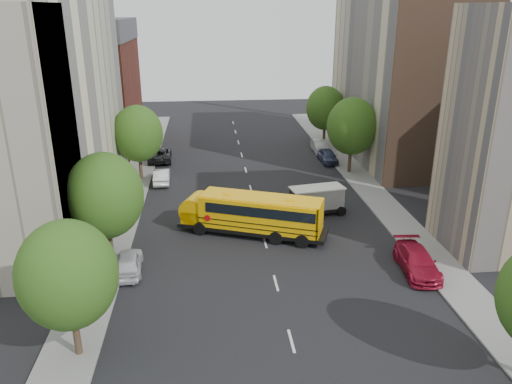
{
  "coord_description": "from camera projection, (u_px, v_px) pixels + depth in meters",
  "views": [
    {
      "loc": [
        -4.11,
        -35.87,
        16.71
      ],
      "look_at": [
        -0.28,
        2.0,
        2.6
      ],
      "focal_mm": 35.0,
      "sensor_mm": 36.0,
      "label": 1
    }
  ],
  "objects": [
    {
      "name": "parked_car_3",
      "position": [
        417.0,
        261.0,
        33.34
      ],
      "size": [
        2.58,
        5.48,
        1.54
      ],
      "primitive_type": "imported",
      "rotation": [
        0.0,
        0.0,
        -0.08
      ],
      "color": "maroon",
      "rests_on": "ground"
    },
    {
      "name": "ground",
      "position": [
        262.0,
        231.0,
        39.65
      ],
      "size": [
        120.0,
        120.0,
        0.0
      ],
      "primitive_type": "plane",
      "color": "black",
      "rests_on": "ground"
    },
    {
      "name": "street_tree_4",
      "position": [
        352.0,
        126.0,
        51.99
      ],
      "size": [
        5.25,
        5.25,
        8.1
      ],
      "color": "#38281C",
      "rests_on": "ground"
    },
    {
      "name": "street_tree_2",
      "position": [
        138.0,
        134.0,
        50.0
      ],
      "size": [
        4.99,
        4.99,
        7.71
      ],
      "color": "#38281C",
      "rests_on": "ground"
    },
    {
      "name": "street_tree_0",
      "position": [
        68.0,
        275.0,
        23.94
      ],
      "size": [
        4.8,
        4.8,
        7.41
      ],
      "color": "#38281C",
      "rests_on": "ground"
    },
    {
      "name": "parked_car_5",
      "position": [
        320.0,
        147.0,
        60.95
      ],
      "size": [
        1.64,
        4.54,
        1.49
      ],
      "primitive_type": "imported",
      "rotation": [
        0.0,
        0.0,
        -0.01
      ],
      "color": "#999A95",
      "rests_on": "ground"
    },
    {
      "name": "parked_car_1",
      "position": [
        162.0,
        176.0,
        50.36
      ],
      "size": [
        1.73,
        4.48,
        1.46
      ],
      "primitive_type": "imported",
      "rotation": [
        0.0,
        0.0,
        3.18
      ],
      "color": "silver",
      "rests_on": "ground"
    },
    {
      "name": "safari_truck",
      "position": [
        312.0,
        200.0,
        42.45
      ],
      "size": [
        5.94,
        3.04,
        2.43
      ],
      "rotation": [
        0.0,
        0.0,
        0.18
      ],
      "color": "black",
      "rests_on": "ground"
    },
    {
      "name": "street_tree_1",
      "position": [
        105.0,
        196.0,
        33.16
      ],
      "size": [
        5.12,
        5.12,
        7.9
      ],
      "color": "#38281C",
      "rests_on": "ground"
    },
    {
      "name": "building_left_cream",
      "position": [
        32.0,
        96.0,
        40.08
      ],
      "size": [
        10.0,
        26.0,
        20.0
      ],
      "primitive_type": "cube",
      "color": "beige",
      "rests_on": "ground"
    },
    {
      "name": "school_bus",
      "position": [
        251.0,
        212.0,
        38.53
      ],
      "size": [
        11.74,
        6.74,
        3.28
      ],
      "rotation": [
        0.0,
        0.0,
        -0.38
      ],
      "color": "black",
      "rests_on": "ground"
    },
    {
      "name": "sidewalk_left",
      "position": [
        124.0,
        212.0,
        43.21
      ],
      "size": [
        3.0,
        80.0,
        0.12
      ],
      "primitive_type": "cube",
      "color": "slate",
      "rests_on": "ground"
    },
    {
      "name": "parked_car_2",
      "position": [
        160.0,
        154.0,
        57.67
      ],
      "size": [
        2.82,
        5.71,
        1.56
      ],
      "primitive_type": "imported",
      "rotation": [
        0.0,
        0.0,
        3.19
      ],
      "color": "black",
      "rests_on": "ground"
    },
    {
      "name": "building_left_redbrick",
      "position": [
        93.0,
        95.0,
        61.82
      ],
      "size": [
        10.0,
        15.0,
        13.0
      ],
      "primitive_type": "cube",
      "color": "maroon",
      "rests_on": "ground"
    },
    {
      "name": "parked_car_4",
      "position": [
        328.0,
        156.0,
        57.07
      ],
      "size": [
        1.85,
        4.39,
        1.48
      ],
      "primitive_type": "imported",
      "rotation": [
        0.0,
        0.0,
        0.02
      ],
      "color": "#383E62",
      "rests_on": "ground"
    },
    {
      "name": "street_tree_5",
      "position": [
        325.0,
        108.0,
        63.31
      ],
      "size": [
        4.86,
        4.86,
        7.51
      ],
      "color": "#38281C",
      "rests_on": "ground"
    },
    {
      "name": "lane_markings",
      "position": [
        251.0,
        189.0,
        48.98
      ],
      "size": [
        0.15,
        64.0,
        0.01
      ],
      "primitive_type": "cube",
      "color": "silver",
      "rests_on": "ground"
    },
    {
      "name": "parked_car_0",
      "position": [
        129.0,
        263.0,
        33.26
      ],
      "size": [
        1.96,
        4.36,
        1.46
      ],
      "primitive_type": "imported",
      "rotation": [
        0.0,
        0.0,
        3.2
      ],
      "color": "silver",
      "rests_on": "ground"
    },
    {
      "name": "building_right_sidewall",
      "position": [
        443.0,
        95.0,
        46.62
      ],
      "size": [
        10.1,
        0.3,
        18.0
      ],
      "primitive_type": "cube",
      "color": "brown",
      "rests_on": "ground"
    },
    {
      "name": "building_right_far",
      "position": [
        399.0,
        79.0,
        56.88
      ],
      "size": [
        10.0,
        22.0,
        18.0
      ],
      "primitive_type": "cube",
      "color": "beige",
      "rests_on": "ground"
    },
    {
      "name": "sidewalk_right",
      "position": [
        381.0,
        202.0,
        45.38
      ],
      "size": [
        3.0,
        80.0,
        0.12
      ],
      "primitive_type": "cube",
      "color": "slate",
      "rests_on": "ground"
    }
  ]
}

